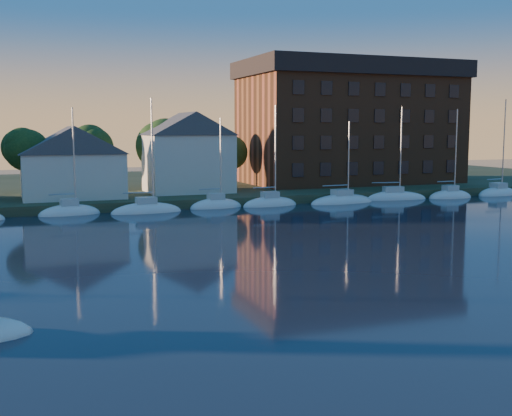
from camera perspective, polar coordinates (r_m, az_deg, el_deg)
ground at (r=23.72m, az=13.72°, el=-14.83°), size 260.00×260.00×0.00m
shoreline_land at (r=94.24m, az=-13.28°, el=1.52°), size 160.00×50.00×2.00m
wooden_dock at (r=71.65m, az=-10.73°, el=-0.10°), size 120.00×3.00×1.00m
clubhouse_centre at (r=75.35m, az=-16.02°, el=4.01°), size 11.55×8.40×8.08m
clubhouse_east at (r=79.76m, az=-6.07°, el=5.02°), size 10.50×8.40×9.80m
condo_block at (r=95.20m, az=8.34°, el=7.59°), size 31.00×17.00×17.40m
tree_line at (r=82.31m, az=-10.87°, el=5.82°), size 93.40×5.40×8.90m
moored_fleet at (r=69.57m, az=-7.04°, el=-0.16°), size 95.50×2.40×12.05m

